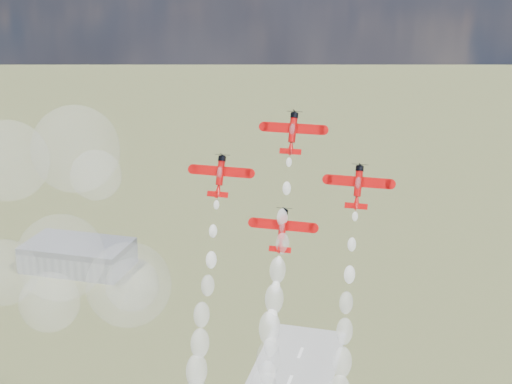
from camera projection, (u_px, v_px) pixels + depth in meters
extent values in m
cube|color=gray|center=(78.00, 258.00, 345.83)|extent=(50.00, 28.00, 10.00)
cube|color=#595B60|center=(77.00, 246.00, 343.79)|extent=(50.00, 28.00, 3.00)
cylinder|color=red|center=(293.00, 129.00, 131.70)|extent=(1.30, 3.26, 4.92)
cylinder|color=black|center=(294.00, 116.00, 132.00)|extent=(1.49, 1.74, 1.48)
cube|color=red|center=(293.00, 128.00, 132.05)|extent=(11.33, 0.99, 1.76)
cube|color=white|center=(277.00, 127.00, 132.90)|extent=(4.46, 0.25, 0.47)
cube|color=white|center=(310.00, 129.00, 131.42)|extent=(4.46, 0.25, 0.47)
cube|color=red|center=(290.00, 151.00, 131.10)|extent=(4.09, 0.54, 0.97)
cube|color=red|center=(290.00, 152.00, 130.40)|extent=(0.13, 1.95, 1.77)
ellipsoid|color=silver|center=(292.00, 129.00, 131.20)|extent=(1.02, 1.82, 2.47)
cone|color=red|center=(291.00, 148.00, 131.27)|extent=(1.30, 2.22, 2.74)
cylinder|color=red|center=(220.00, 172.00, 133.80)|extent=(1.30, 3.26, 4.92)
cylinder|color=black|center=(222.00, 159.00, 134.09)|extent=(1.49, 1.74, 1.48)
cube|color=red|center=(221.00, 171.00, 134.15)|extent=(11.33, 0.99, 1.76)
cube|color=white|center=(206.00, 170.00, 134.99)|extent=(4.46, 0.25, 0.47)
cube|color=white|center=(237.00, 173.00, 133.51)|extent=(4.46, 0.25, 0.47)
cube|color=red|center=(218.00, 194.00, 133.19)|extent=(4.09, 0.54, 0.97)
cube|color=red|center=(217.00, 195.00, 132.50)|extent=(0.13, 1.95, 1.77)
ellipsoid|color=silver|center=(220.00, 172.00, 133.30)|extent=(1.02, 1.82, 2.47)
cone|color=red|center=(218.00, 190.00, 133.37)|extent=(1.30, 2.22, 2.74)
cylinder|color=red|center=(358.00, 183.00, 127.56)|extent=(1.30, 3.26, 4.92)
cylinder|color=black|center=(360.00, 169.00, 127.85)|extent=(1.49, 1.74, 1.48)
cube|color=red|center=(359.00, 182.00, 127.90)|extent=(11.33, 0.99, 1.76)
cube|color=white|center=(342.00, 181.00, 128.75)|extent=(4.46, 0.25, 0.47)
cube|color=white|center=(376.00, 183.00, 127.27)|extent=(4.46, 0.25, 0.47)
cube|color=red|center=(356.00, 206.00, 126.95)|extent=(4.09, 0.54, 0.97)
cube|color=red|center=(356.00, 207.00, 126.26)|extent=(0.13, 1.95, 1.77)
ellipsoid|color=silver|center=(358.00, 183.00, 127.05)|extent=(1.02, 1.82, 2.47)
cone|color=red|center=(357.00, 202.00, 127.12)|extent=(1.30, 2.22, 2.74)
cylinder|color=red|center=(283.00, 227.00, 129.65)|extent=(1.30, 3.26, 4.92)
cylinder|color=black|center=(284.00, 212.00, 129.95)|extent=(1.49, 1.74, 1.48)
cube|color=red|center=(283.00, 225.00, 130.00)|extent=(11.33, 0.99, 1.76)
cube|color=white|center=(267.00, 224.00, 130.84)|extent=(4.46, 0.25, 0.47)
cube|color=white|center=(300.00, 227.00, 129.36)|extent=(4.46, 0.25, 0.47)
cube|color=red|center=(280.00, 249.00, 129.04)|extent=(4.09, 0.54, 0.97)
cube|color=red|center=(279.00, 250.00, 128.35)|extent=(0.13, 1.95, 1.77)
ellipsoid|color=silver|center=(282.00, 227.00, 129.15)|extent=(1.02, 1.82, 2.47)
cone|color=red|center=(280.00, 245.00, 129.22)|extent=(1.30, 2.22, 2.74)
sphere|color=white|center=(289.00, 162.00, 130.95)|extent=(1.04, 1.04, 1.04)
sphere|color=white|center=(287.00, 188.00, 130.58)|extent=(1.50, 1.50, 1.50)
sphere|color=white|center=(282.00, 218.00, 129.83)|extent=(1.96, 1.96, 1.96)
sphere|color=white|center=(282.00, 244.00, 129.46)|extent=(2.42, 2.42, 2.42)
sphere|color=white|center=(278.00, 270.00, 128.71)|extent=(2.88, 2.88, 2.88)
sphere|color=white|center=(274.00, 299.00, 128.48)|extent=(3.34, 3.34, 3.34)
sphere|color=white|center=(270.00, 328.00, 127.86)|extent=(3.80, 3.80, 3.80)
sphere|color=white|center=(268.00, 359.00, 126.53)|extent=(4.26, 4.26, 4.26)
sphere|color=white|center=(216.00, 205.00, 133.04)|extent=(1.04, 1.04, 1.04)
sphere|color=white|center=(213.00, 231.00, 132.71)|extent=(1.50, 1.50, 1.50)
sphere|color=white|center=(211.00, 260.00, 131.95)|extent=(1.96, 1.96, 1.96)
sphere|color=white|center=(208.00, 285.00, 131.01)|extent=(2.42, 2.42, 2.42)
sphere|color=white|center=(202.00, 315.00, 130.71)|extent=(2.88, 2.88, 2.88)
sphere|color=white|center=(200.00, 343.00, 129.96)|extent=(3.34, 3.34, 3.34)
sphere|color=white|center=(197.00, 371.00, 130.21)|extent=(3.80, 3.80, 3.80)
sphere|color=white|center=(355.00, 216.00, 126.75)|extent=(1.04, 1.04, 1.04)
sphere|color=white|center=(352.00, 244.00, 126.26)|extent=(1.50, 1.50, 1.50)
sphere|color=white|center=(350.00, 275.00, 125.64)|extent=(1.96, 1.96, 1.96)
sphere|color=white|center=(346.00, 303.00, 125.13)|extent=(2.42, 2.42, 2.42)
sphere|color=white|center=(345.00, 331.00, 124.18)|extent=(2.88, 2.88, 2.88)
sphere|color=white|center=(342.00, 362.00, 124.06)|extent=(3.34, 3.34, 3.34)
sphere|color=white|center=(279.00, 260.00, 128.89)|extent=(1.04, 1.04, 1.04)
sphere|color=white|center=(276.00, 287.00, 128.49)|extent=(1.50, 1.50, 1.50)
sphere|color=white|center=(272.00, 317.00, 127.66)|extent=(1.96, 1.96, 1.96)
sphere|color=white|center=(271.00, 346.00, 126.95)|extent=(2.42, 2.42, 2.42)
sphere|color=white|center=(268.00, 373.00, 126.31)|extent=(2.88, 2.88, 2.88)
sphere|color=white|center=(129.00, 285.00, 161.90)|extent=(19.46, 19.46, 19.46)
sphere|color=white|center=(76.00, 149.00, 146.66)|extent=(18.21, 18.21, 18.21)
sphere|color=white|center=(132.00, 285.00, 166.35)|extent=(12.63, 12.63, 12.63)
sphere|color=white|center=(50.00, 302.00, 160.25)|extent=(13.62, 13.62, 13.62)
sphere|color=white|center=(61.00, 258.00, 170.67)|extent=(21.08, 21.08, 21.08)
sphere|color=white|center=(4.00, 272.00, 176.67)|extent=(16.45, 16.45, 16.45)
sphere|color=white|center=(96.00, 175.00, 159.88)|extent=(11.48, 11.48, 11.48)
sphere|color=white|center=(8.00, 161.00, 157.42)|extent=(18.05, 18.05, 18.05)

